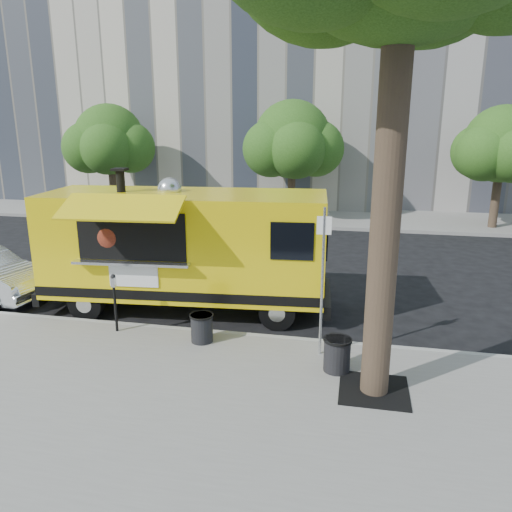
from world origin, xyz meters
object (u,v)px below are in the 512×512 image
at_px(far_tree_b, 292,140).
at_px(far_tree_c, 502,144).
at_px(parking_meter, 114,296).
at_px(food_truck, 184,247).
at_px(far_tree_a, 110,140).
at_px(trash_bin_left, 202,327).
at_px(sign_post, 322,274).
at_px(trash_bin_right, 337,354).

bearing_deg(far_tree_b, far_tree_c, -1.91).
xyz_separation_m(parking_meter, food_truck, (0.97, 1.92, 0.70)).
xyz_separation_m(far_tree_a, food_truck, (7.97, -11.73, -2.10)).
bearing_deg(food_truck, trash_bin_left, -67.19).
relative_size(far_tree_b, trash_bin_left, 9.07).
height_order(far_tree_a, far_tree_b, far_tree_b).
distance_m(parking_meter, trash_bin_left, 2.10).
height_order(sign_post, trash_bin_right, sign_post).
distance_m(food_truck, trash_bin_right, 4.96).
bearing_deg(far_tree_b, food_truck, -94.86).
bearing_deg(far_tree_c, trash_bin_right, -112.62).
bearing_deg(far_tree_a, trash_bin_right, -50.57).
height_order(far_tree_b, trash_bin_right, far_tree_b).
bearing_deg(far_tree_a, far_tree_b, 2.54).
distance_m(far_tree_c, parking_meter, 17.82).
xyz_separation_m(far_tree_c, sign_post, (-6.45, -13.95, -1.87)).
bearing_deg(sign_post, trash_bin_left, 178.41).
bearing_deg(trash_bin_right, far_tree_a, 129.43).
bearing_deg(far_tree_c, sign_post, -114.81).
relative_size(far_tree_a, far_tree_b, 0.97).
relative_size(far_tree_c, sign_post, 1.74).
relative_size(parking_meter, trash_bin_right, 2.06).
height_order(far_tree_c, trash_bin_left, far_tree_c).
bearing_deg(sign_post, parking_meter, 177.48).
xyz_separation_m(far_tree_b, parking_meter, (-2.00, -14.05, -2.85)).
bearing_deg(parking_meter, food_truck, 63.17).
xyz_separation_m(far_tree_a, sign_post, (11.55, -13.85, -1.93)).
bearing_deg(trash_bin_right, parking_meter, 170.25).
bearing_deg(parking_meter, far_tree_a, 117.15).
height_order(parking_meter, food_truck, food_truck).
xyz_separation_m(parking_meter, trash_bin_left, (2.04, -0.13, -0.51)).
distance_m(sign_post, parking_meter, 4.64).
bearing_deg(trash_bin_left, far_tree_a, 123.26).
height_order(far_tree_b, sign_post, far_tree_b).
xyz_separation_m(far_tree_b, trash_bin_left, (0.04, -14.18, -3.36)).
distance_m(parking_meter, trash_bin_right, 5.01).
height_order(far_tree_b, far_tree_c, far_tree_b).
bearing_deg(far_tree_b, parking_meter, -98.10).
bearing_deg(trash_bin_left, far_tree_b, 90.15).
height_order(food_truck, trash_bin_right, food_truck).
xyz_separation_m(food_truck, trash_bin_left, (1.07, -2.05, -1.20)).
relative_size(far_tree_c, food_truck, 0.71).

